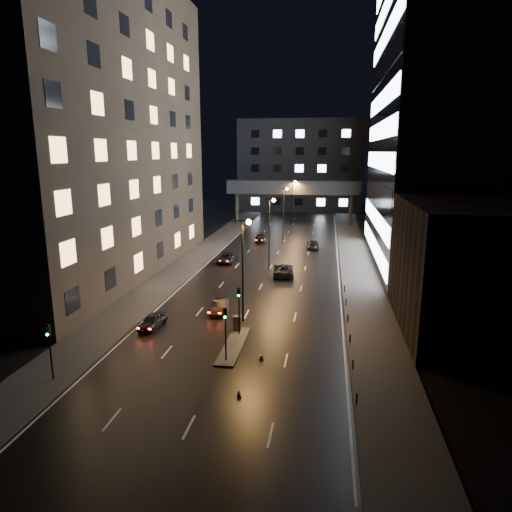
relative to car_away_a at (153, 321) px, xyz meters
The scene contains 26 objects.
ground 35.94m from the car_away_a, 76.82° to the left, with size 160.00×160.00×0.00m, color black.
sidewalk_left 30.30m from the car_away_a, 98.18° to the left, with size 5.00×110.00×0.15m, color #383533.
sidewalk_right 36.44m from the car_away_a, 55.39° to the left, with size 5.00×110.00×0.15m, color #383533.
building_left 30.65m from the car_away_a, 127.00° to the left, with size 15.00×48.00×40.00m, color #2D2319.
building_right_low 28.97m from the car_away_a, ahead, with size 10.00×18.00×12.00m, color black.
building_right_glass 50.39m from the car_away_a, 43.03° to the left, with size 20.00×36.00×45.00m, color black.
building_far 94.10m from the car_away_a, 84.97° to the left, with size 34.00×14.00×25.00m, color #333335.
skybridge 65.95m from the car_away_a, 82.82° to the left, with size 30.00×3.00×10.00m.
median_island 9.03m from the car_away_a, 19.53° to the right, with size 1.60×8.00×0.15m, color #383533.
traffic_signal_near 8.85m from the car_away_a, ahead, with size 0.28×0.34×4.40m.
traffic_signal_far 10.69m from the car_away_a, 35.33° to the right, with size 0.28×0.34×4.40m.
traffic_signal_corner 11.73m from the car_away_a, 106.71° to the right, with size 0.28×0.34×4.40m.
bollard_row 18.45m from the car_away_a, ahead, with size 0.12×25.12×0.90m.
streetlight_near 10.62m from the car_away_a, 19.68° to the left, with size 1.45×0.50×10.15m.
streetlight_mid_a 25.15m from the car_away_a, 70.03° to the left, with size 1.45×0.50×10.15m.
streetlight_mid_b 44.18m from the car_away_a, 79.00° to the left, with size 1.45×0.50×10.15m.
streetlight_far 63.81m from the car_away_a, 82.45° to the left, with size 1.45×0.50×10.15m.
car_away_a is the anchor object (origin of this frame).
car_away_b 7.31m from the car_away_a, 43.70° to the left, with size 1.43×4.10×1.35m, color black.
car_away_c 26.69m from the car_away_a, 87.24° to the left, with size 2.32×5.03×1.40m, color black.
car_away_d 43.54m from the car_away_a, 84.72° to the left, with size 1.98×4.86×1.41m, color black.
car_toward_a 23.09m from the car_away_a, 63.06° to the left, with size 2.66×5.76×1.60m, color black.
car_toward_b 41.62m from the car_away_a, 70.68° to the left, with size 2.04×5.01×1.45m, color black.
utility_cabinet 8.10m from the car_away_a, ahead, with size 0.71×0.53×1.35m, color #4B4B4E.
cone_a 12.33m from the car_away_a, 24.80° to the right, with size 0.40×0.40×0.57m, color orange.
cone_b 15.25m from the car_away_a, 46.42° to the right, with size 0.34×0.34×0.46m, color #FF640D.
Camera 1 is at (7.88, -33.76, 16.35)m, focal length 32.00 mm.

